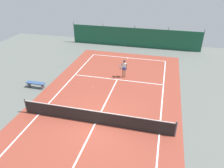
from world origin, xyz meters
TOP-DOWN VIEW (x-y plane):
  - ground_plane at (0.00, 0.00)m, footprint 36.00×36.00m
  - court_surface at (0.00, 0.00)m, footprint 11.02×26.60m
  - tennis_net at (0.00, 0.00)m, footprint 10.12×0.10m
  - back_fence at (-0.00, 16.40)m, footprint 16.30×0.98m
  - tennis_player at (0.48, 7.05)m, footprint 0.69×0.77m
  - tennis_ball_near_player at (-3.16, 4.92)m, footprint 0.07×0.07m
  - tennis_ball_midcourt at (-1.67, 4.53)m, footprint 0.07×0.07m
  - tennis_ball_by_sideline at (-2.61, 11.32)m, footprint 0.07×0.07m
  - courtside_bench at (-6.31, 3.30)m, footprint 1.60×0.40m

SIDE VIEW (x-z plane):
  - ground_plane at x=0.00m, z-range 0.00..0.00m
  - court_surface at x=0.00m, z-range 0.00..0.01m
  - tennis_ball_near_player at x=-3.16m, z-range 0.00..0.07m
  - tennis_ball_midcourt at x=-1.67m, z-range 0.00..0.07m
  - tennis_ball_by_sideline at x=-2.61m, z-range 0.00..0.07m
  - courtside_bench at x=-6.31m, z-range 0.13..0.62m
  - tennis_net at x=0.00m, z-range -0.04..1.06m
  - back_fence at x=0.00m, z-range -0.68..2.02m
  - tennis_player at x=0.48m, z-range 0.14..1.78m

